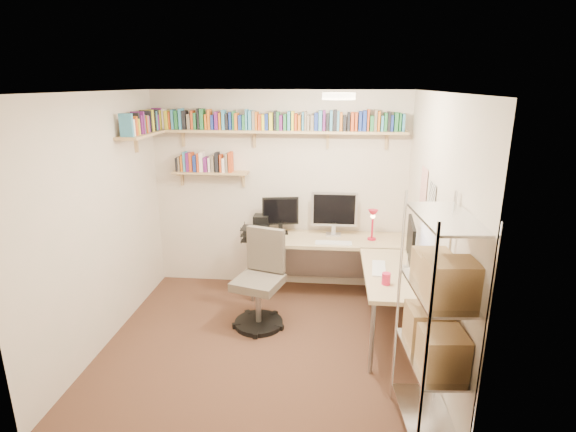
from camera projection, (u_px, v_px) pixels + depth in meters
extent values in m
plane|color=#4B2920|center=(263.00, 343.00, 4.62)|extent=(3.20, 3.20, 0.00)
cube|color=beige|center=(279.00, 192.00, 5.70)|extent=(3.20, 0.04, 2.50)
cube|color=beige|center=(100.00, 223.00, 4.41)|extent=(0.04, 3.00, 2.50)
cube|color=beige|center=(433.00, 233.00, 4.12)|extent=(0.04, 3.00, 2.50)
cube|color=beige|center=(225.00, 301.00, 2.83)|extent=(3.20, 0.04, 2.50)
cube|color=silver|center=(259.00, 92.00, 3.91)|extent=(3.20, 3.00, 0.04)
cube|color=white|center=(424.00, 188.00, 4.56)|extent=(0.01, 0.30, 0.42)
cube|color=white|center=(431.00, 203.00, 4.19)|extent=(0.01, 0.28, 0.38)
cylinder|color=#FFEAC6|center=(339.00, 96.00, 4.05)|extent=(0.30, 0.30, 0.06)
cube|color=tan|center=(278.00, 131.00, 5.36)|extent=(3.05, 0.25, 0.03)
cube|color=tan|center=(144.00, 134.00, 5.09)|extent=(0.25, 1.00, 0.03)
cube|color=tan|center=(211.00, 172.00, 5.61)|extent=(0.95, 0.20, 0.02)
cube|color=tan|center=(182.00, 136.00, 5.55)|extent=(0.03, 0.20, 0.20)
cube|color=tan|center=(254.00, 136.00, 5.47)|extent=(0.03, 0.20, 0.20)
cube|color=tan|center=(328.00, 137.00, 5.38)|extent=(0.03, 0.20, 0.20)
cube|color=tan|center=(387.00, 138.00, 5.32)|extent=(0.03, 0.20, 0.20)
cube|color=black|center=(158.00, 121.00, 5.46)|extent=(0.02, 0.13, 0.20)
cube|color=yellow|center=(161.00, 120.00, 5.45)|extent=(0.04, 0.14, 0.22)
cube|color=white|center=(165.00, 119.00, 5.45)|extent=(0.03, 0.13, 0.24)
cube|color=yellow|center=(168.00, 120.00, 5.45)|extent=(0.04, 0.15, 0.22)
cube|color=#C4421A|center=(171.00, 120.00, 5.44)|extent=(0.02, 0.12, 0.21)
cube|color=teal|center=(174.00, 119.00, 5.44)|extent=(0.03, 0.13, 0.23)
cube|color=#26733D|center=(177.00, 120.00, 5.44)|extent=(0.04, 0.12, 0.22)
cube|color=teal|center=(181.00, 119.00, 5.43)|extent=(0.03, 0.15, 0.24)
cube|color=black|center=(185.00, 120.00, 5.43)|extent=(0.04, 0.13, 0.22)
cube|color=#7A6B59|center=(190.00, 122.00, 5.43)|extent=(0.04, 0.13, 0.18)
cube|color=#C4421A|center=(193.00, 120.00, 5.42)|extent=(0.03, 0.12, 0.22)
cube|color=#26733D|center=(196.00, 121.00, 5.42)|extent=(0.03, 0.11, 0.19)
cube|color=black|center=(199.00, 119.00, 5.41)|extent=(0.03, 0.12, 0.25)
cube|color=#26733D|center=(203.00, 119.00, 5.40)|extent=(0.04, 0.13, 0.24)
cube|color=#CE6218|center=(207.00, 122.00, 5.41)|extent=(0.03, 0.12, 0.18)
cube|color=#CE6218|center=(210.00, 119.00, 5.40)|extent=(0.03, 0.13, 0.24)
cube|color=navy|center=(213.00, 122.00, 5.40)|extent=(0.03, 0.12, 0.17)
cube|color=#641B68|center=(217.00, 121.00, 5.39)|extent=(0.04, 0.13, 0.21)
cube|color=#CE6218|center=(221.00, 121.00, 5.39)|extent=(0.02, 0.14, 0.20)
cube|color=teal|center=(224.00, 120.00, 5.38)|extent=(0.04, 0.12, 0.23)
cube|color=black|center=(227.00, 122.00, 5.38)|extent=(0.03, 0.13, 0.19)
cube|color=navy|center=(231.00, 121.00, 5.38)|extent=(0.03, 0.14, 0.21)
cube|color=#26733D|center=(234.00, 120.00, 5.37)|extent=(0.03, 0.12, 0.22)
cube|color=#CE6218|center=(237.00, 121.00, 5.37)|extent=(0.03, 0.15, 0.20)
cube|color=navy|center=(241.00, 122.00, 5.37)|extent=(0.04, 0.13, 0.17)
cube|color=#26733D|center=(244.00, 122.00, 5.37)|extent=(0.03, 0.13, 0.17)
cube|color=teal|center=(247.00, 119.00, 5.35)|extent=(0.02, 0.13, 0.24)
cube|color=teal|center=(251.00, 120.00, 5.35)|extent=(0.04, 0.13, 0.23)
cube|color=#7A6B59|center=(254.00, 120.00, 5.35)|extent=(0.04, 0.14, 0.22)
cube|color=#CE6218|center=(257.00, 121.00, 5.35)|extent=(0.02, 0.15, 0.21)
cube|color=#C4421A|center=(260.00, 122.00, 5.35)|extent=(0.04, 0.15, 0.18)
cube|color=yellow|center=(264.00, 122.00, 5.34)|extent=(0.03, 0.13, 0.18)
cube|color=navy|center=(267.00, 122.00, 5.34)|extent=(0.04, 0.13, 0.19)
cube|color=yellow|center=(271.00, 121.00, 5.33)|extent=(0.04, 0.15, 0.20)
cube|color=black|center=(275.00, 120.00, 5.32)|extent=(0.03, 0.14, 0.23)
cube|color=#26733D|center=(278.00, 121.00, 5.32)|extent=(0.03, 0.13, 0.21)
cube|color=#641B68|center=(281.00, 123.00, 5.32)|extent=(0.04, 0.14, 0.18)
cube|color=#26733D|center=(285.00, 122.00, 5.32)|extent=(0.04, 0.12, 0.19)
cube|color=teal|center=(289.00, 121.00, 5.31)|extent=(0.03, 0.13, 0.22)
cube|color=yellow|center=(293.00, 121.00, 5.31)|extent=(0.03, 0.13, 0.22)
cube|color=#C4421A|center=(296.00, 122.00, 5.31)|extent=(0.03, 0.14, 0.20)
cube|color=#CE6218|center=(300.00, 123.00, 5.30)|extent=(0.03, 0.14, 0.18)
cube|color=teal|center=(303.00, 121.00, 5.30)|extent=(0.02, 0.12, 0.21)
cube|color=#7A6B59|center=(306.00, 121.00, 5.29)|extent=(0.02, 0.14, 0.22)
cube|color=#7A6B59|center=(308.00, 123.00, 5.29)|extent=(0.03, 0.14, 0.18)
cube|color=#7A6B59|center=(312.00, 123.00, 5.29)|extent=(0.04, 0.12, 0.18)
cube|color=navy|center=(316.00, 122.00, 5.28)|extent=(0.04, 0.13, 0.20)
cube|color=teal|center=(320.00, 120.00, 5.27)|extent=(0.04, 0.13, 0.23)
cube|color=#641B68|center=(324.00, 120.00, 5.27)|extent=(0.03, 0.12, 0.24)
cube|color=black|center=(328.00, 122.00, 5.27)|extent=(0.03, 0.15, 0.20)
cube|color=teal|center=(331.00, 120.00, 5.26)|extent=(0.03, 0.12, 0.23)
cube|color=black|center=(335.00, 120.00, 5.26)|extent=(0.04, 0.15, 0.24)
cube|color=teal|center=(338.00, 121.00, 5.26)|extent=(0.02, 0.13, 0.22)
cube|color=#CE6218|center=(341.00, 122.00, 5.25)|extent=(0.03, 0.13, 0.21)
cube|color=black|center=(345.00, 123.00, 5.26)|extent=(0.03, 0.14, 0.18)
cube|color=black|center=(348.00, 121.00, 5.25)|extent=(0.03, 0.12, 0.21)
cube|color=#C4421A|center=(352.00, 121.00, 5.24)|extent=(0.04, 0.12, 0.21)
cube|color=#C4421A|center=(356.00, 122.00, 5.24)|extent=(0.03, 0.13, 0.21)
cube|color=navy|center=(360.00, 121.00, 5.23)|extent=(0.04, 0.12, 0.23)
cube|color=navy|center=(364.00, 121.00, 5.23)|extent=(0.04, 0.14, 0.23)
cube|color=#C4421A|center=(368.00, 120.00, 5.22)|extent=(0.02, 0.12, 0.25)
cube|color=#26733D|center=(372.00, 123.00, 5.23)|extent=(0.04, 0.14, 0.18)
cube|color=#7A6B59|center=(375.00, 120.00, 5.21)|extent=(0.03, 0.11, 0.25)
cube|color=#CE6218|center=(379.00, 121.00, 5.21)|extent=(0.03, 0.12, 0.23)
cube|color=teal|center=(382.00, 123.00, 5.22)|extent=(0.03, 0.13, 0.18)
cube|color=#26733D|center=(385.00, 122.00, 5.21)|extent=(0.03, 0.13, 0.21)
cube|color=black|center=(389.00, 121.00, 5.20)|extent=(0.03, 0.13, 0.22)
cube|color=navy|center=(392.00, 123.00, 5.20)|extent=(0.03, 0.13, 0.18)
cube|color=#26733D|center=(396.00, 122.00, 5.20)|extent=(0.04, 0.14, 0.21)
cube|color=#26733D|center=(400.00, 122.00, 5.19)|extent=(0.02, 0.13, 0.21)
cube|color=teal|center=(403.00, 123.00, 5.19)|extent=(0.03, 0.14, 0.20)
cube|color=teal|center=(126.00, 125.00, 4.64)|extent=(0.14, 0.04, 0.24)
cube|color=white|center=(129.00, 128.00, 4.71)|extent=(0.12, 0.04, 0.17)
cube|color=#C4421A|center=(131.00, 127.00, 4.75)|extent=(0.13, 0.03, 0.18)
cube|color=#CE6218|center=(132.00, 126.00, 4.78)|extent=(0.12, 0.03, 0.20)
cube|color=yellow|center=(134.00, 127.00, 4.81)|extent=(0.14, 0.03, 0.17)
cube|color=black|center=(135.00, 124.00, 4.84)|extent=(0.11, 0.03, 0.23)
cube|color=#641B68|center=(136.00, 125.00, 4.88)|extent=(0.14, 0.04, 0.20)
cube|color=#641B68|center=(138.00, 123.00, 4.92)|extent=(0.15, 0.04, 0.24)
cube|color=#26733D|center=(140.00, 124.00, 4.97)|extent=(0.12, 0.04, 0.20)
cube|color=#C4421A|center=(142.00, 124.00, 5.01)|extent=(0.14, 0.02, 0.19)
cube|color=#7A6B59|center=(143.00, 124.00, 5.05)|extent=(0.13, 0.04, 0.19)
cube|color=#641B68|center=(145.00, 124.00, 5.10)|extent=(0.12, 0.02, 0.18)
cube|color=black|center=(146.00, 121.00, 5.12)|extent=(0.13, 0.03, 0.24)
cube|color=yellow|center=(147.00, 121.00, 5.16)|extent=(0.15, 0.04, 0.24)
cube|color=teal|center=(149.00, 123.00, 5.21)|extent=(0.12, 0.03, 0.19)
cube|color=black|center=(150.00, 121.00, 5.24)|extent=(0.14, 0.02, 0.23)
cube|color=teal|center=(151.00, 121.00, 5.28)|extent=(0.14, 0.03, 0.22)
cube|color=#641B68|center=(153.00, 122.00, 5.33)|extent=(0.14, 0.04, 0.18)
cube|color=black|center=(154.00, 120.00, 5.37)|extent=(0.11, 0.04, 0.23)
cube|color=black|center=(156.00, 121.00, 5.42)|extent=(0.13, 0.03, 0.20)
cube|color=#641B68|center=(157.00, 118.00, 5.45)|extent=(0.12, 0.04, 0.25)
cube|color=black|center=(178.00, 164.00, 5.62)|extent=(0.03, 0.12, 0.17)
cube|color=#7A6B59|center=(180.00, 164.00, 5.62)|extent=(0.02, 0.12, 0.18)
cube|color=#CE6218|center=(183.00, 163.00, 5.61)|extent=(0.02, 0.12, 0.20)
cube|color=teal|center=(185.00, 161.00, 5.60)|extent=(0.03, 0.12, 0.24)
cube|color=#641B68|center=(189.00, 162.00, 5.60)|extent=(0.04, 0.14, 0.23)
cube|color=#C4421A|center=(192.00, 162.00, 5.59)|extent=(0.03, 0.15, 0.23)
cube|color=navy|center=(196.00, 163.00, 5.59)|extent=(0.04, 0.13, 0.20)
cube|color=#C4421A|center=(199.00, 162.00, 5.59)|extent=(0.02, 0.15, 0.23)
cube|color=white|center=(202.00, 162.00, 5.58)|extent=(0.04, 0.13, 0.24)
cube|color=#641B68|center=(206.00, 164.00, 5.58)|extent=(0.04, 0.13, 0.18)
cube|color=white|center=(210.00, 164.00, 5.58)|extent=(0.03, 0.11, 0.18)
cube|color=#7A6B59|center=(213.00, 164.00, 5.57)|extent=(0.04, 0.11, 0.20)
cube|color=black|center=(217.00, 162.00, 5.56)|extent=(0.04, 0.13, 0.24)
cube|color=#C4421A|center=(221.00, 163.00, 5.56)|extent=(0.03, 0.12, 0.22)
cube|color=white|center=(224.00, 165.00, 5.56)|extent=(0.04, 0.14, 0.17)
cube|color=#7A6B59|center=(227.00, 163.00, 5.55)|extent=(0.03, 0.13, 0.23)
cube|color=#C4421A|center=(231.00, 162.00, 5.55)|extent=(0.04, 0.14, 0.25)
cube|color=tan|center=(329.00, 240.00, 5.48)|extent=(1.94, 0.61, 0.04)
cube|color=tan|center=(395.00, 274.00, 4.51)|extent=(0.61, 1.33, 0.04)
cylinder|color=gray|center=(252.00, 274.00, 5.43)|extent=(0.04, 0.04, 0.71)
cylinder|color=gray|center=(259.00, 258.00, 5.91)|extent=(0.04, 0.04, 0.71)
cylinder|color=gray|center=(401.00, 263.00, 5.74)|extent=(0.04, 0.04, 0.71)
cylinder|color=gray|center=(372.00, 338.00, 4.06)|extent=(0.04, 0.04, 0.71)
cylinder|color=gray|center=(430.00, 341.00, 4.01)|extent=(0.04, 0.04, 0.71)
cube|color=gray|center=(329.00, 257.00, 5.82)|extent=(1.84, 0.02, 0.56)
cube|color=silver|center=(334.00, 209.00, 5.49)|extent=(0.56, 0.03, 0.43)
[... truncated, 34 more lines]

